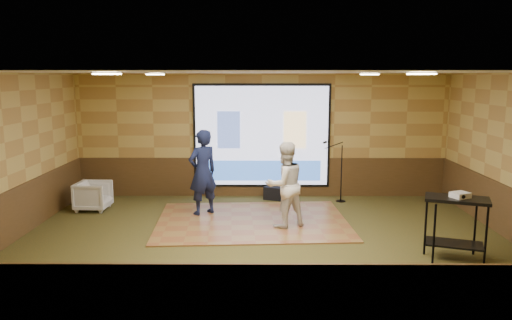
{
  "coord_description": "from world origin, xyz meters",
  "views": [
    {
      "loc": [
        -0.07,
        -8.58,
        2.95
      ],
      "look_at": [
        -0.13,
        1.13,
        1.3
      ],
      "focal_mm": 35.0,
      "sensor_mm": 36.0,
      "label": 1
    }
  ],
  "objects_px": {
    "projector_screen": "(262,137)",
    "dance_floor": "(252,221)",
    "player_left": "(203,172)",
    "mic_stand": "(339,181)",
    "player_right": "(285,185)",
    "av_table": "(456,216)",
    "projector": "(460,195)",
    "banquet_chair": "(93,196)",
    "duffel_bag": "(275,193)"
  },
  "relations": [
    {
      "from": "dance_floor",
      "to": "mic_stand",
      "type": "distance_m",
      "value": 2.66
    },
    {
      "from": "projector_screen",
      "to": "player_right",
      "type": "height_order",
      "value": "projector_screen"
    },
    {
      "from": "projector",
      "to": "mic_stand",
      "type": "distance_m",
      "value": 4.02
    },
    {
      "from": "player_left",
      "to": "mic_stand",
      "type": "distance_m",
      "value": 3.32
    },
    {
      "from": "dance_floor",
      "to": "mic_stand",
      "type": "relative_size",
      "value": 2.64
    },
    {
      "from": "player_right",
      "to": "banquet_chair",
      "type": "xyz_separation_m",
      "value": [
        -4.17,
        1.27,
        -0.54
      ]
    },
    {
      "from": "player_left",
      "to": "mic_stand",
      "type": "bearing_deg",
      "value": 163.96
    },
    {
      "from": "av_table",
      "to": "mic_stand",
      "type": "height_order",
      "value": "mic_stand"
    },
    {
      "from": "projector",
      "to": "player_left",
      "type": "bearing_deg",
      "value": 124.97
    },
    {
      "from": "projector_screen",
      "to": "duffel_bag",
      "type": "height_order",
      "value": "projector_screen"
    },
    {
      "from": "projector_screen",
      "to": "player_right",
      "type": "bearing_deg",
      "value": -80.43
    },
    {
      "from": "mic_stand",
      "to": "av_table",
      "type": "bearing_deg",
      "value": -60.3
    },
    {
      "from": "projector_screen",
      "to": "av_table",
      "type": "bearing_deg",
      "value": -53.93
    },
    {
      "from": "player_right",
      "to": "av_table",
      "type": "relative_size",
      "value": 1.63
    },
    {
      "from": "projector_screen",
      "to": "projector",
      "type": "height_order",
      "value": "projector_screen"
    },
    {
      "from": "av_table",
      "to": "player_left",
      "type": "bearing_deg",
      "value": 149.43
    },
    {
      "from": "projector",
      "to": "banquet_chair",
      "type": "distance_m",
      "value": 7.52
    },
    {
      "from": "dance_floor",
      "to": "player_right",
      "type": "relative_size",
      "value": 2.3
    },
    {
      "from": "av_table",
      "to": "banquet_chair",
      "type": "bearing_deg",
      "value": 156.61
    },
    {
      "from": "mic_stand",
      "to": "banquet_chair",
      "type": "relative_size",
      "value": 2.06
    },
    {
      "from": "dance_floor",
      "to": "banquet_chair",
      "type": "distance_m",
      "value": 3.65
    },
    {
      "from": "dance_floor",
      "to": "projector",
      "type": "relative_size",
      "value": 14.44
    },
    {
      "from": "projector",
      "to": "banquet_chair",
      "type": "bearing_deg",
      "value": 132.05
    },
    {
      "from": "projector",
      "to": "duffel_bag",
      "type": "height_order",
      "value": "projector"
    },
    {
      "from": "projector_screen",
      "to": "player_left",
      "type": "distance_m",
      "value": 2.17
    },
    {
      "from": "player_left",
      "to": "av_table",
      "type": "relative_size",
      "value": 1.77
    },
    {
      "from": "projector",
      "to": "projector_screen",
      "type": "bearing_deg",
      "value": 101.74
    },
    {
      "from": "av_table",
      "to": "duffel_bag",
      "type": "xyz_separation_m",
      "value": [
        -2.77,
        3.94,
        -0.57
      ]
    },
    {
      "from": "projector_screen",
      "to": "dance_floor",
      "type": "relative_size",
      "value": 0.87
    },
    {
      "from": "projector_screen",
      "to": "projector",
      "type": "relative_size",
      "value": 12.49
    },
    {
      "from": "mic_stand",
      "to": "projector_screen",
      "type": "bearing_deg",
      "value": 175.28
    },
    {
      "from": "projector_screen",
      "to": "av_table",
      "type": "relative_size",
      "value": 3.24
    },
    {
      "from": "av_table",
      "to": "duffel_bag",
      "type": "height_order",
      "value": "av_table"
    },
    {
      "from": "mic_stand",
      "to": "duffel_bag",
      "type": "distance_m",
      "value": 1.53
    },
    {
      "from": "player_right",
      "to": "mic_stand",
      "type": "height_order",
      "value": "player_right"
    },
    {
      "from": "player_left",
      "to": "mic_stand",
      "type": "height_order",
      "value": "player_left"
    },
    {
      "from": "duffel_bag",
      "to": "av_table",
      "type": "bearing_deg",
      "value": -54.9
    },
    {
      "from": "player_right",
      "to": "duffel_bag",
      "type": "relative_size",
      "value": 3.32
    },
    {
      "from": "projector_screen",
      "to": "dance_floor",
      "type": "xyz_separation_m",
      "value": [
        -0.2,
        -2.18,
        -1.46
      ]
    },
    {
      "from": "banquet_chair",
      "to": "av_table",
      "type": "bearing_deg",
      "value": -110.65
    },
    {
      "from": "player_right",
      "to": "mic_stand",
      "type": "relative_size",
      "value": 1.15
    },
    {
      "from": "banquet_chair",
      "to": "duffel_bag",
      "type": "distance_m",
      "value": 4.19
    },
    {
      "from": "projector_screen",
      "to": "duffel_bag",
      "type": "relative_size",
      "value": 6.61
    },
    {
      "from": "dance_floor",
      "to": "projector_screen",
      "type": "bearing_deg",
      "value": 84.67
    },
    {
      "from": "player_left",
      "to": "projector",
      "type": "distance_m",
      "value": 5.1
    },
    {
      "from": "projector",
      "to": "player_right",
      "type": "bearing_deg",
      "value": 123.45
    },
    {
      "from": "av_table",
      "to": "banquet_chair",
      "type": "xyz_separation_m",
      "value": [
        -6.84,
        2.96,
        -0.41
      ]
    },
    {
      "from": "player_left",
      "to": "player_right",
      "type": "bearing_deg",
      "value": 115.2
    },
    {
      "from": "player_left",
      "to": "mic_stand",
      "type": "relative_size",
      "value": 1.25
    },
    {
      "from": "dance_floor",
      "to": "banquet_chair",
      "type": "xyz_separation_m",
      "value": [
        -3.53,
        0.87,
        0.31
      ]
    }
  ]
}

